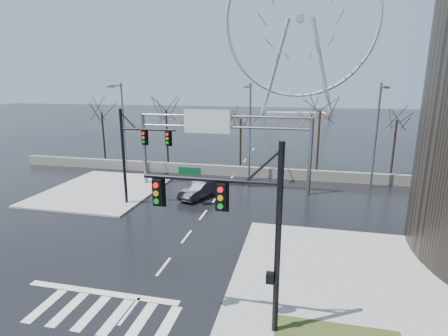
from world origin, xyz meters
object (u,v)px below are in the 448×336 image
(signal_mast_far, at_px, (135,149))
(signal_mast_near, at_px, (243,220))
(ferris_wheel, at_px, (300,26))
(car, at_px, (199,190))
(sign_gantry, at_px, (219,136))

(signal_mast_far, bearing_deg, signal_mast_near, -49.74)
(signal_mast_near, relative_size, signal_mast_far, 1.00)
(signal_mast_far, distance_m, ferris_wheel, 89.30)
(ferris_wheel, relative_size, car, 11.57)
(signal_mast_near, distance_m, sign_gantry, 19.79)
(car, bearing_deg, sign_gantry, 89.03)
(ferris_wheel, height_order, car, ferris_wheel)
(signal_mast_far, xyz_separation_m, sign_gantry, (5.49, 6.00, 0.35))
(car, bearing_deg, signal_mast_near, -46.78)
(sign_gantry, bearing_deg, car, -111.72)
(signal_mast_near, height_order, car, signal_mast_near)
(signal_mast_far, height_order, car, signal_mast_far)
(sign_gantry, relative_size, ferris_wheel, 0.32)
(signal_mast_near, bearing_deg, signal_mast_far, 130.26)
(ferris_wheel, xyz_separation_m, car, (-6.52, -82.93, -25.41))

